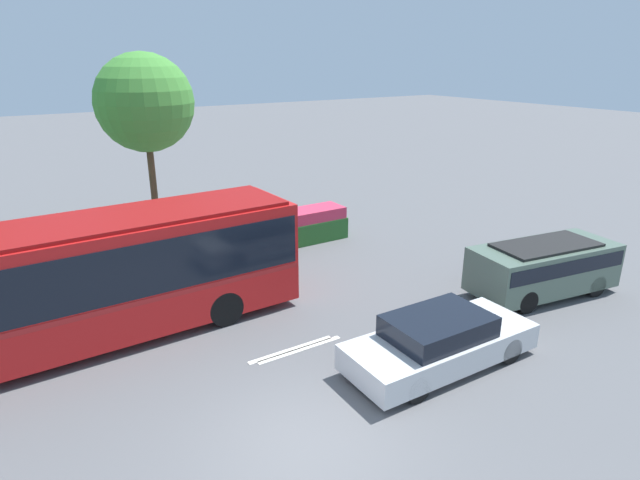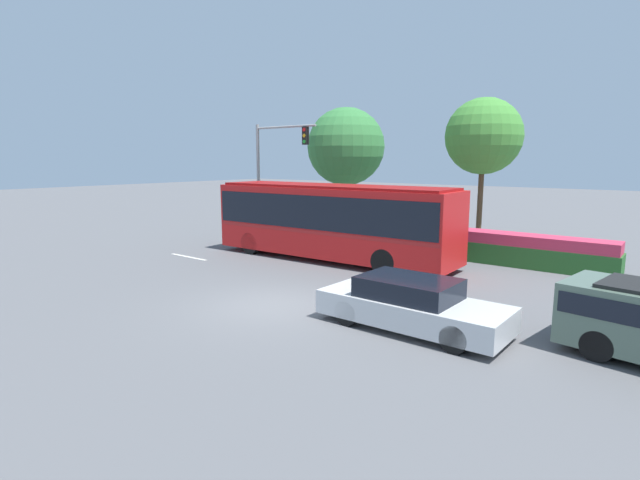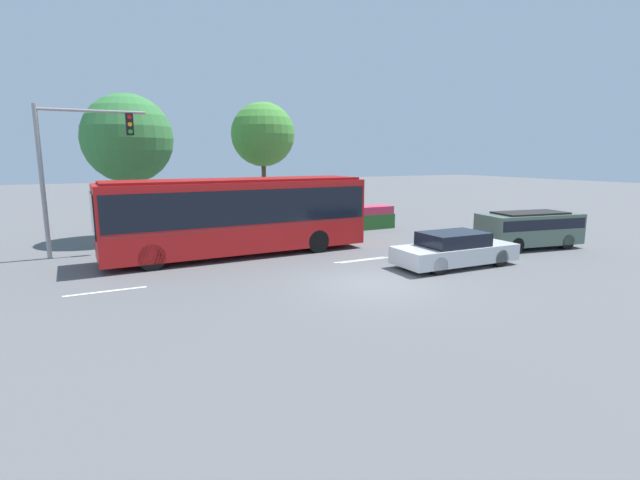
% 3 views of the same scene
% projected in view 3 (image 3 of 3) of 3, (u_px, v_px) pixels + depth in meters
% --- Properties ---
extents(ground_plane, '(140.00, 140.00, 0.00)m').
position_uv_depth(ground_plane, '(372.00, 284.00, 15.36)').
color(ground_plane, '#5B5B5E').
extents(city_bus, '(11.12, 2.92, 3.24)m').
position_uv_depth(city_bus, '(238.00, 212.00, 19.57)').
color(city_bus, red).
rests_on(city_bus, ground).
extents(sedan_foreground, '(4.88, 1.96, 1.32)m').
position_uv_depth(sedan_foreground, '(454.00, 250.00, 17.75)').
color(sedan_foreground, silver).
rests_on(sedan_foreground, ground).
extents(suv_left_lane, '(4.90, 2.58, 1.66)m').
position_uv_depth(suv_left_lane, '(529.00, 227.00, 21.28)').
color(suv_left_lane, '#516656').
rests_on(suv_left_lane, ground).
extents(traffic_light_pole, '(4.19, 0.24, 6.21)m').
position_uv_depth(traffic_light_pole, '(69.00, 158.00, 18.92)').
color(traffic_light_pole, gray).
rests_on(traffic_light_pole, ground).
extents(flowering_hedge, '(6.62, 1.24, 1.30)m').
position_uv_depth(flowering_hedge, '(341.00, 219.00, 26.26)').
color(flowering_hedge, '#286028').
rests_on(flowering_hedge, ground).
extents(street_tree_left, '(4.36, 4.36, 7.20)m').
position_uv_depth(street_tree_left, '(128.00, 139.00, 22.86)').
color(street_tree_left, brown).
rests_on(street_tree_left, ground).
extents(street_tree_centre, '(3.70, 3.70, 7.27)m').
position_uv_depth(street_tree_centre, '(263.00, 135.00, 27.00)').
color(street_tree_centre, brown).
rests_on(street_tree_centre, ground).
extents(lane_stripe_near, '(2.40, 0.16, 0.01)m').
position_uv_depth(lane_stripe_near, '(360.00, 260.00, 18.87)').
color(lane_stripe_near, silver).
rests_on(lane_stripe_near, ground).
extents(lane_stripe_mid, '(2.40, 0.16, 0.01)m').
position_uv_depth(lane_stripe_mid, '(106.00, 292.00, 14.45)').
color(lane_stripe_mid, silver).
rests_on(lane_stripe_mid, ground).
extents(lane_stripe_far, '(2.40, 0.16, 0.01)m').
position_uv_depth(lane_stripe_far, '(366.00, 260.00, 18.85)').
color(lane_stripe_far, silver).
rests_on(lane_stripe_far, ground).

